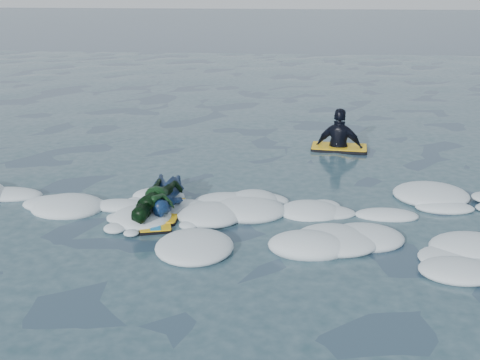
% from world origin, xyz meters
% --- Properties ---
extents(ground, '(120.00, 120.00, 0.00)m').
position_xyz_m(ground, '(0.00, 0.00, 0.00)').
color(ground, '#1C2944').
rests_on(ground, ground).
extents(foam_band, '(12.00, 3.10, 0.30)m').
position_xyz_m(foam_band, '(0.00, 1.03, 0.00)').
color(foam_band, white).
rests_on(foam_band, ground).
extents(prone_woman_unit, '(0.74, 1.62, 0.41)m').
position_xyz_m(prone_woman_unit, '(-0.34, 1.34, 0.21)').
color(prone_woman_unit, black).
rests_on(prone_woman_unit, ground).
extents(prone_child_unit, '(0.84, 1.36, 0.50)m').
position_xyz_m(prone_child_unit, '(-0.39, 0.91, 0.25)').
color(prone_child_unit, black).
rests_on(prone_child_unit, ground).
extents(waiting_rider_unit, '(1.21, 0.74, 1.74)m').
position_xyz_m(waiting_rider_unit, '(2.60, 4.99, 0.02)').
color(waiting_rider_unit, black).
rests_on(waiting_rider_unit, ground).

